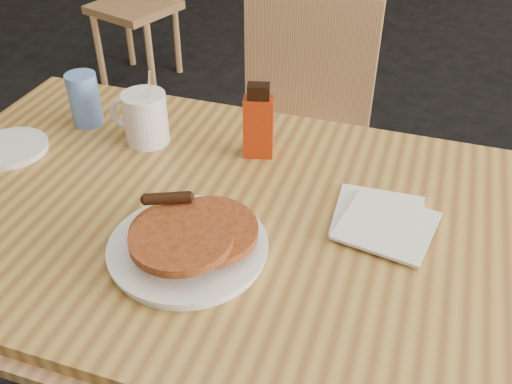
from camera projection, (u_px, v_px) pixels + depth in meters
The scene contains 8 objects.
main_table at pixel (197, 223), 1.05m from camera, with size 1.18×0.82×0.75m.
chair_main_far at pixel (299, 120), 1.73m from camera, with size 0.42×0.42×0.88m.
pancake_plate at pixel (188, 241), 0.91m from camera, with size 0.26×0.26×0.08m.
coffee_mug at pixel (144, 117), 1.17m from camera, with size 0.13×0.09×0.17m.
syrup_bottle at pixel (258, 123), 1.12m from camera, with size 0.07×0.05×0.16m.
napkin_stack at pixel (383, 221), 0.98m from camera, with size 0.18×0.19×0.01m.
blue_tumbler at pixel (84, 99), 1.23m from camera, with size 0.07×0.07×0.12m, color #5A81D4.
side_saucer at pixel (10, 148), 1.17m from camera, with size 0.15×0.15×0.01m, color white.
Camera 1 is at (0.31, -0.69, 1.38)m, focal length 40.00 mm.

